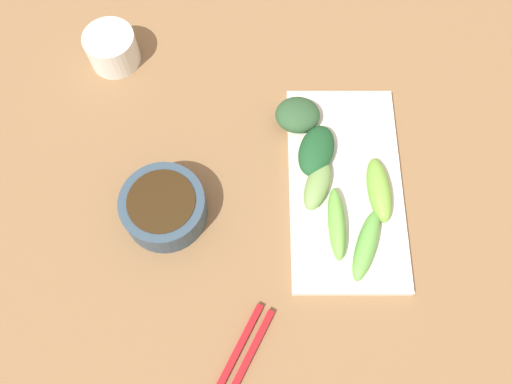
# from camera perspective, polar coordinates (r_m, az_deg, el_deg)

# --- Properties ---
(tabletop) EXTENTS (2.10, 2.10, 0.02)m
(tabletop) POSITION_cam_1_polar(r_m,az_deg,el_deg) (0.69, 0.93, -1.42)
(tabletop) COLOR olive
(tabletop) RESTS_ON ground
(sauce_bowl) EXTENTS (0.11, 0.11, 0.05)m
(sauce_bowl) POSITION_cam_1_polar(r_m,az_deg,el_deg) (0.66, -10.10, -1.64)
(sauce_bowl) COLOR #34495B
(sauce_bowl) RESTS_ON tabletop
(serving_plate) EXTENTS (0.15, 0.29, 0.01)m
(serving_plate) POSITION_cam_1_polar(r_m,az_deg,el_deg) (0.69, 9.64, 0.66)
(serving_plate) COLOR silver
(serving_plate) RESTS_ON tabletop
(broccoli_leafy_0) EXTENTS (0.07, 0.09, 0.03)m
(broccoli_leafy_0) POSITION_cam_1_polar(r_m,az_deg,el_deg) (0.69, 6.55, 4.54)
(broccoli_leafy_0) COLOR #1C5028
(broccoli_leafy_0) RESTS_ON serving_plate
(broccoli_stalk_1) EXTENTS (0.04, 0.09, 0.03)m
(broccoli_stalk_1) POSITION_cam_1_polar(r_m,az_deg,el_deg) (0.68, 13.24, 0.26)
(broccoli_stalk_1) COLOR #79B440
(broccoli_stalk_1) RESTS_ON serving_plate
(broccoli_stalk_2) EXTENTS (0.02, 0.09, 0.03)m
(broccoli_stalk_2) POSITION_cam_1_polar(r_m,az_deg,el_deg) (0.65, 8.76, -3.42)
(broccoli_stalk_2) COLOR #6EB848
(broccoli_stalk_2) RESTS_ON serving_plate
(broccoli_leafy_3) EXTENTS (0.06, 0.05, 0.03)m
(broccoli_leafy_3) POSITION_cam_1_polar(r_m,az_deg,el_deg) (0.71, 4.50, 8.41)
(broccoli_leafy_3) COLOR #2E5430
(broccoli_leafy_3) RESTS_ON serving_plate
(broccoli_stalk_4) EXTENTS (0.05, 0.08, 0.02)m
(broccoli_stalk_4) POSITION_cam_1_polar(r_m,az_deg,el_deg) (0.67, 6.67, 0.78)
(broccoli_stalk_4) COLOR #78A155
(broccoli_stalk_4) RESTS_ON serving_plate
(broccoli_stalk_5) EXTENTS (0.05, 0.10, 0.02)m
(broccoli_stalk_5) POSITION_cam_1_polar(r_m,az_deg,el_deg) (0.65, 11.92, -5.69)
(broccoli_stalk_5) COLOR #66B048
(broccoli_stalk_5) RESTS_ON serving_plate
(tea_cup) EXTENTS (0.07, 0.07, 0.05)m
(tea_cup) POSITION_cam_1_polar(r_m,az_deg,el_deg) (0.80, -15.54, 14.84)
(tea_cup) COLOR white
(tea_cup) RESTS_ON tabletop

